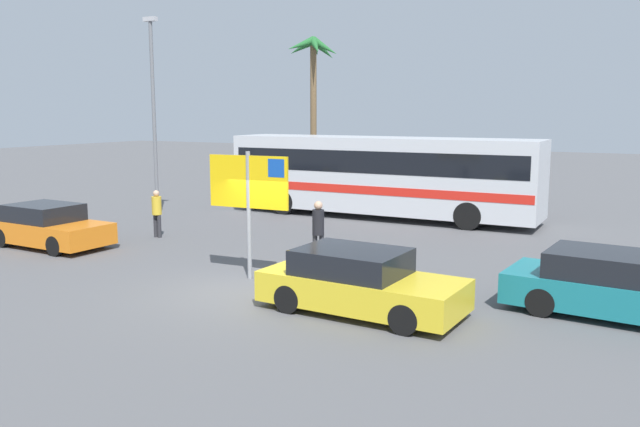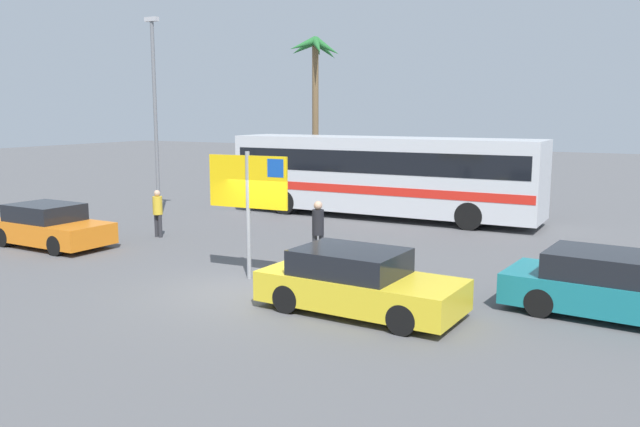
{
  "view_description": "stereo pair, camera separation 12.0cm",
  "coord_description": "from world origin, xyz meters",
  "px_view_note": "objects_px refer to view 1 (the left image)",
  "views": [
    {
      "loc": [
        8.33,
        -12.19,
        4.15
      ],
      "look_at": [
        -0.2,
        3.84,
        1.3
      ],
      "focal_mm": 36.36,
      "sensor_mm": 36.0,
      "label": 1
    },
    {
      "loc": [
        8.44,
        -12.13,
        4.15
      ],
      "look_at": [
        -0.2,
        3.84,
        1.3
      ],
      "focal_mm": 36.36,
      "sensor_mm": 36.0,
      "label": 2
    }
  ],
  "objects_px": {
    "bus_front_coach": "(381,173)",
    "pedestrian_by_bus": "(318,228)",
    "ferry_sign": "(250,187)",
    "car_teal": "(619,287)",
    "car_yellow": "(359,282)",
    "pedestrian_near_sign": "(157,210)",
    "car_orange": "(48,227)"
  },
  "relations": [
    {
      "from": "car_teal",
      "to": "pedestrian_by_bus",
      "type": "relative_size",
      "value": 2.63
    },
    {
      "from": "car_teal",
      "to": "pedestrian_near_sign",
      "type": "height_order",
      "value": "pedestrian_near_sign"
    },
    {
      "from": "ferry_sign",
      "to": "car_teal",
      "type": "height_order",
      "value": "ferry_sign"
    },
    {
      "from": "ferry_sign",
      "to": "car_yellow",
      "type": "xyz_separation_m",
      "value": [
        3.53,
        -1.22,
        -1.69
      ]
    },
    {
      "from": "bus_front_coach",
      "to": "car_orange",
      "type": "relative_size",
      "value": 3.03
    },
    {
      "from": "car_teal",
      "to": "bus_front_coach",
      "type": "bearing_deg",
      "value": 139.17
    },
    {
      "from": "bus_front_coach",
      "to": "ferry_sign",
      "type": "bearing_deg",
      "value": -85.14
    },
    {
      "from": "bus_front_coach",
      "to": "pedestrian_by_bus",
      "type": "relative_size",
      "value": 6.9
    },
    {
      "from": "ferry_sign",
      "to": "pedestrian_near_sign",
      "type": "height_order",
      "value": "ferry_sign"
    },
    {
      "from": "car_teal",
      "to": "car_orange",
      "type": "distance_m",
      "value": 16.15
    },
    {
      "from": "car_yellow",
      "to": "pedestrian_near_sign",
      "type": "xyz_separation_m",
      "value": [
        -9.38,
        4.29,
        0.29
      ]
    },
    {
      "from": "bus_front_coach",
      "to": "pedestrian_near_sign",
      "type": "bearing_deg",
      "value": -123.98
    },
    {
      "from": "bus_front_coach",
      "to": "car_orange",
      "type": "bearing_deg",
      "value": -124.32
    },
    {
      "from": "car_yellow",
      "to": "pedestrian_near_sign",
      "type": "bearing_deg",
      "value": 158.41
    },
    {
      "from": "car_yellow",
      "to": "pedestrian_near_sign",
      "type": "relative_size",
      "value": 2.72
    },
    {
      "from": "ferry_sign",
      "to": "pedestrian_by_bus",
      "type": "relative_size",
      "value": 1.79
    },
    {
      "from": "car_orange",
      "to": "car_yellow",
      "type": "relative_size",
      "value": 0.94
    },
    {
      "from": "bus_front_coach",
      "to": "car_yellow",
      "type": "xyz_separation_m",
      "value": [
        4.42,
        -11.66,
        -1.15
      ]
    },
    {
      "from": "bus_front_coach",
      "to": "pedestrian_near_sign",
      "type": "relative_size",
      "value": 7.78
    },
    {
      "from": "pedestrian_by_bus",
      "to": "car_yellow",
      "type": "bearing_deg",
      "value": -166.56
    },
    {
      "from": "bus_front_coach",
      "to": "car_yellow",
      "type": "relative_size",
      "value": 2.86
    },
    {
      "from": "car_orange",
      "to": "pedestrian_near_sign",
      "type": "height_order",
      "value": "pedestrian_near_sign"
    },
    {
      "from": "car_orange",
      "to": "car_yellow",
      "type": "bearing_deg",
      "value": -5.65
    },
    {
      "from": "pedestrian_by_bus",
      "to": "car_teal",
      "type": "bearing_deg",
      "value": -124.22
    },
    {
      "from": "ferry_sign",
      "to": "car_orange",
      "type": "distance_m",
      "value": 7.98
    },
    {
      "from": "car_orange",
      "to": "car_yellow",
      "type": "height_order",
      "value": "same"
    },
    {
      "from": "ferry_sign",
      "to": "car_orange",
      "type": "relative_size",
      "value": 0.79
    },
    {
      "from": "ferry_sign",
      "to": "pedestrian_by_bus",
      "type": "xyz_separation_m",
      "value": [
        0.84,
        1.99,
        -1.26
      ]
    },
    {
      "from": "car_teal",
      "to": "pedestrian_by_bus",
      "type": "height_order",
      "value": "pedestrian_by_bus"
    },
    {
      "from": "car_orange",
      "to": "pedestrian_by_bus",
      "type": "height_order",
      "value": "pedestrian_by_bus"
    },
    {
      "from": "pedestrian_by_bus",
      "to": "car_orange",
      "type": "bearing_deg",
      "value": 74.33
    },
    {
      "from": "ferry_sign",
      "to": "pedestrian_near_sign",
      "type": "bearing_deg",
      "value": 148.98
    }
  ]
}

